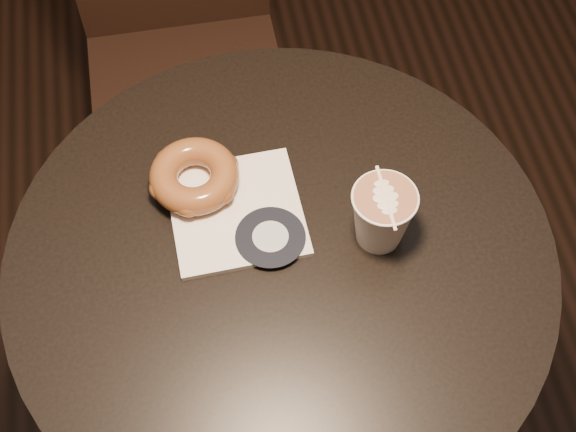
{
  "coord_description": "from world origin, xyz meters",
  "views": [
    {
      "loc": [
        -0.08,
        -0.49,
        1.63
      ],
      "look_at": [
        0.01,
        0.03,
        0.79
      ],
      "focal_mm": 50.0,
      "sensor_mm": 36.0,
      "label": 1
    }
  ],
  "objects_px": {
    "chair": "(178,17)",
    "doughnut": "(194,176)",
    "pastry_bag": "(236,211)",
    "cafe_table": "(282,318)",
    "latte_cup": "(382,217)"
  },
  "relations": [
    {
      "from": "pastry_bag",
      "to": "chair",
      "type": "bearing_deg",
      "value": 91.67
    },
    {
      "from": "chair",
      "to": "doughnut",
      "type": "relative_size",
      "value": 8.09
    },
    {
      "from": "cafe_table",
      "to": "pastry_bag",
      "type": "xyz_separation_m",
      "value": [
        -0.05,
        0.07,
        0.2
      ]
    },
    {
      "from": "cafe_table",
      "to": "doughnut",
      "type": "bearing_deg",
      "value": 128.53
    },
    {
      "from": "cafe_table",
      "to": "doughnut",
      "type": "distance_m",
      "value": 0.27
    },
    {
      "from": "chair",
      "to": "latte_cup",
      "type": "distance_m",
      "value": 0.74
    },
    {
      "from": "cafe_table",
      "to": "latte_cup",
      "type": "bearing_deg",
      "value": 0.85
    },
    {
      "from": "cafe_table",
      "to": "doughnut",
      "type": "xyz_separation_m",
      "value": [
        -0.09,
        0.12,
        0.23
      ]
    },
    {
      "from": "doughnut",
      "to": "latte_cup",
      "type": "distance_m",
      "value": 0.25
    },
    {
      "from": "chair",
      "to": "latte_cup",
      "type": "bearing_deg",
      "value": -72.47
    },
    {
      "from": "pastry_bag",
      "to": "doughnut",
      "type": "xyz_separation_m",
      "value": [
        -0.05,
        0.05,
        0.02
      ]
    },
    {
      "from": "pastry_bag",
      "to": "doughnut",
      "type": "relative_size",
      "value": 1.42
    },
    {
      "from": "chair",
      "to": "pastry_bag",
      "type": "bearing_deg",
      "value": -86.53
    },
    {
      "from": "chair",
      "to": "doughnut",
      "type": "height_order",
      "value": "chair"
    },
    {
      "from": "chair",
      "to": "doughnut",
      "type": "distance_m",
      "value": 0.6
    }
  ]
}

